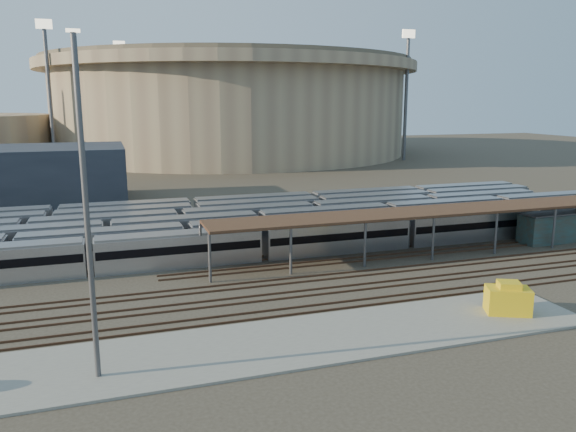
# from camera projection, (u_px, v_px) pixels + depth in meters

# --- Properties ---
(ground) EXTENTS (420.00, 420.00, 0.00)m
(ground) POSITION_uv_depth(u_px,v_px,m) (290.00, 278.00, 57.91)
(ground) COLOR #383026
(ground) RESTS_ON ground
(apron) EXTENTS (50.00, 9.00, 0.20)m
(apron) POSITION_uv_depth(u_px,v_px,m) (289.00, 342.00, 42.40)
(apron) COLOR gray
(apron) RESTS_ON ground
(subway_trains) EXTENTS (121.94, 23.90, 3.60)m
(subway_trains) POSITION_uv_depth(u_px,v_px,m) (211.00, 227.00, 73.33)
(subway_trains) COLOR silver
(subway_trains) RESTS_ON ground
(inspection_shed) EXTENTS (60.30, 6.00, 5.30)m
(inspection_shed) POSITION_uv_depth(u_px,v_px,m) (453.00, 211.00, 67.34)
(inspection_shed) COLOR #505055
(inspection_shed) RESTS_ON ground
(empty_tracks) EXTENTS (170.00, 9.62, 0.18)m
(empty_tracks) POSITION_uv_depth(u_px,v_px,m) (306.00, 293.00, 53.24)
(empty_tracks) COLOR #4C3323
(empty_tracks) RESTS_ON ground
(stadium) EXTENTS (124.00, 124.00, 32.50)m
(stadium) POSITION_uv_depth(u_px,v_px,m) (231.00, 105.00, 192.48)
(stadium) COLOR gray
(stadium) RESTS_ON ground
(floodlight_0) EXTENTS (4.00, 1.00, 38.40)m
(floodlight_0) POSITION_uv_depth(u_px,v_px,m) (49.00, 90.00, 146.93)
(floodlight_0) COLOR #505055
(floodlight_0) RESTS_ON ground
(floodlight_2) EXTENTS (4.00, 1.00, 38.40)m
(floodlight_2) POSITION_uv_depth(u_px,v_px,m) (406.00, 91.00, 168.15)
(floodlight_2) COLOR #505055
(floodlight_2) RESTS_ON ground
(floodlight_3) EXTENTS (4.00, 1.00, 38.40)m
(floodlight_3) POSITION_uv_depth(u_px,v_px,m) (122.00, 93.00, 199.56)
(floodlight_3) COLOR #505055
(floodlight_3) RESTS_ON ground
(teal_boxcar) EXTENTS (15.75, 3.54, 3.65)m
(teal_boxcar) POSITION_uv_depth(u_px,v_px,m) (572.00, 226.00, 73.62)
(teal_boxcar) COLOR #204E50
(teal_boxcar) RESTS_ON ground
(yard_light_pole) EXTENTS (0.82, 0.36, 21.91)m
(yard_light_pole) POSITION_uv_depth(u_px,v_px,m) (86.00, 212.00, 34.77)
(yard_light_pole) COLOR #505055
(yard_light_pole) RESTS_ON apron
(yellow_equipment) EXTENTS (4.15, 3.50, 2.22)m
(yellow_equipment) POSITION_uv_depth(u_px,v_px,m) (508.00, 300.00, 47.78)
(yellow_equipment) COLOR gold
(yellow_equipment) RESTS_ON apron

